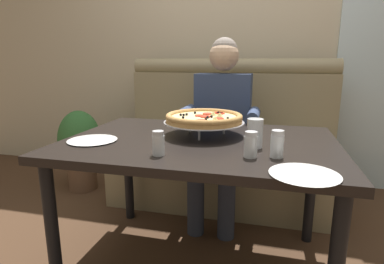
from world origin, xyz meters
The scene contains 13 objects.
ground_plane centered at (0.00, 0.00, 0.00)m, with size 16.00×16.00×0.00m, color #4C3321.
back_wall_with_window centered at (0.00, 1.51, 1.40)m, with size 6.00×0.12×2.80m, color beige.
booth_bench centered at (0.00, 0.94, 0.40)m, with size 1.73×0.78×1.13m.
dining_table centered at (0.00, 0.00, 0.64)m, with size 1.35×0.94×0.72m.
diner_main centered at (0.00, 0.67, 0.71)m, with size 0.54×0.64×1.27m.
pizza centered at (0.00, 0.10, 0.81)m, with size 0.43×0.43×0.13m.
shaker_parmesan centered at (0.38, -0.22, 0.77)m, with size 0.05×0.05×0.11m.
shaker_pepper_flakes centered at (-0.11, -0.31, 0.77)m, with size 0.05×0.05×0.11m.
shaker_oregano centered at (0.27, -0.24, 0.77)m, with size 0.06×0.06×0.11m.
plate_near_left centered at (0.47, -0.41, 0.73)m, with size 0.25×0.25×0.02m.
plate_near_right centered at (-0.51, -0.16, 0.73)m, with size 0.24×0.24×0.02m.
drinking_glass centered at (0.28, -0.08, 0.78)m, with size 0.07×0.07×0.13m.
potted_plant centered at (-1.24, 0.78, 0.39)m, with size 0.36×0.36×0.70m.
Camera 1 is at (0.34, -1.51, 1.11)m, focal length 29.28 mm.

